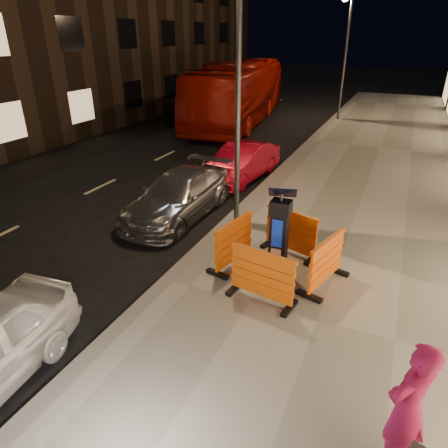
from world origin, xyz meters
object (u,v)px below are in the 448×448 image
at_px(barrier_bldgside, 326,262).
at_px(car_red, 241,179).
at_px(barrier_front, 262,276).
at_px(man, 408,407).
at_px(parking_kiosk, 279,234).
at_px(barrier_kerbside, 234,243).
at_px(bus_doubledecker, 238,123).
at_px(barrier_back, 291,232).
at_px(car_silver, 180,215).

relative_size(barrier_bldgside, car_red, 0.35).
bearing_deg(barrier_front, man, -34.32).
relative_size(parking_kiosk, barrier_kerbside, 1.40).
bearing_deg(barrier_kerbside, parking_kiosk, -78.07).
bearing_deg(man, bus_doubledecker, -113.97).
height_order(barrier_back, bus_doubledecker, bus_doubledecker).
distance_m(barrier_kerbside, car_red, 5.90).
height_order(barrier_front, car_red, barrier_front).
height_order(parking_kiosk, barrier_kerbside, parking_kiosk).
bearing_deg(car_silver, parking_kiosk, -29.27).
height_order(barrier_front, car_silver, barrier_front).
distance_m(barrier_front, barrier_bldgside, 1.34).
distance_m(car_red, bus_doubledecker, 9.47).
bearing_deg(barrier_bldgside, car_silver, 81.62).
distance_m(bus_doubledecker, man, 19.69).
relative_size(barrier_back, barrier_bldgside, 1.00).
bearing_deg(parking_kiosk, car_red, 132.37).
distance_m(barrier_bldgside, car_silver, 4.82).
relative_size(bus_doubledecker, man, 6.76).
distance_m(parking_kiosk, barrier_front, 1.03).
bearing_deg(barrier_back, barrier_kerbside, -118.07).
xyz_separation_m(barrier_back, bus_doubledecker, (-6.67, 13.28, -0.65)).
height_order(parking_kiosk, bus_doubledecker, parking_kiosk).
relative_size(car_red, man, 2.15).
height_order(barrier_kerbside, car_red, barrier_kerbside).
bearing_deg(barrier_front, parking_kiosk, 98.93).
xyz_separation_m(barrier_kerbside, car_silver, (-2.45, 1.97, -0.65)).
relative_size(barrier_kerbside, car_silver, 0.31).
relative_size(parking_kiosk, car_silver, 0.44).
xyz_separation_m(car_silver, bus_doubledecker, (-3.26, 12.26, 0.00)).
xyz_separation_m(parking_kiosk, barrier_front, (0.00, -0.95, -0.40)).
bearing_deg(car_red, parking_kiosk, -55.61).
distance_m(barrier_back, car_silver, 3.61).
relative_size(car_red, bus_doubledecker, 0.32).
bearing_deg(car_red, car_silver, -90.91).
bearing_deg(man, car_red, -109.74).
xyz_separation_m(parking_kiosk, bus_doubledecker, (-6.67, 14.23, -1.05)).
bearing_deg(barrier_front, barrier_kerbside, 143.93).
distance_m(car_silver, bus_doubledecker, 12.69).
bearing_deg(bus_doubledecker, barrier_kerbside, -75.54).
height_order(car_silver, bus_doubledecker, bus_doubledecker).
bearing_deg(bus_doubledecker, barrier_back, -70.77).
height_order(parking_kiosk, car_red, parking_kiosk).
bearing_deg(parking_kiosk, barrier_kerbside, -166.07).
height_order(barrier_front, man, man).
xyz_separation_m(barrier_bldgside, car_silver, (-4.35, 1.97, -0.65)).
distance_m(car_silver, car_red, 3.56).
relative_size(parking_kiosk, car_red, 0.49).
height_order(barrier_back, car_red, barrier_back).
xyz_separation_m(barrier_front, bus_doubledecker, (-6.67, 15.18, -0.65)).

